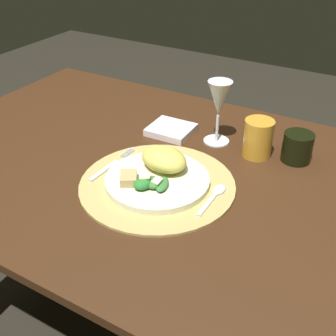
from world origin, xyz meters
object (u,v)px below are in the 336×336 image
dining_table (155,214)px  wine_glass (219,101)px  napkin (171,130)px  dark_tumbler (297,147)px  fork (110,166)px  spoon (216,194)px  amber_tumbler (258,138)px  dinner_plate (157,180)px

dining_table → wine_glass: size_ratio=7.71×
napkin → dark_tumbler: bearing=4.9°
napkin → fork: bearing=-98.4°
napkin → dark_tumbler: dark_tumbler is taller
fork → spoon: 0.28m
amber_tumbler → dining_table: bearing=-140.2°
fork → amber_tumbler: bearing=40.2°
dinner_plate → fork: (-0.14, 0.00, -0.01)m
spoon → dark_tumbler: bearing=66.0°
dark_tumbler → dining_table: bearing=-146.7°
napkin → wine_glass: wine_glass is taller
dining_table → dark_tumbler: 0.41m
dinner_plate → wine_glass: (0.03, 0.26, 0.11)m
spoon → wine_glass: size_ratio=0.75×
napkin → amber_tumbler: bearing=0.7°
dinner_plate → wine_glass: wine_glass is taller
dining_table → spoon: (0.19, -0.05, 0.17)m
dining_table → spoon: 0.26m
fork → wine_glass: 0.33m
dining_table → fork: size_ratio=7.86×
wine_glass → dark_tumbler: bearing=3.3°
dining_table → fork: 0.20m
napkin → dark_tumbler: size_ratio=1.58×
wine_glass → dark_tumbler: 0.23m
dinner_plate → amber_tumbler: amber_tumbler is taller
dining_table → dark_tumbler: size_ratio=17.78×
dining_table → amber_tumbler: size_ratio=13.52×
spoon → dark_tumbler: (0.11, 0.25, 0.03)m
amber_tumbler → dark_tumbler: bearing=15.6°
dining_table → napkin: size_ratio=11.24×
spoon → amber_tumbler: 0.23m
fork → amber_tumbler: 0.38m
dark_tumbler → amber_tumbler: bearing=-164.4°
dinner_plate → napkin: bearing=112.7°
dinner_plate → dark_tumbler: bearing=47.8°
wine_glass → dining_table: bearing=-114.9°
spoon → amber_tumbler: bearing=86.3°
fork → amber_tumbler: amber_tumbler is taller
dining_table → dark_tumbler: dark_tumbler is taller
dining_table → spoon: spoon is taller
dining_table → dinner_plate: dinner_plate is taller
dinner_plate → fork: size_ratio=1.42×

